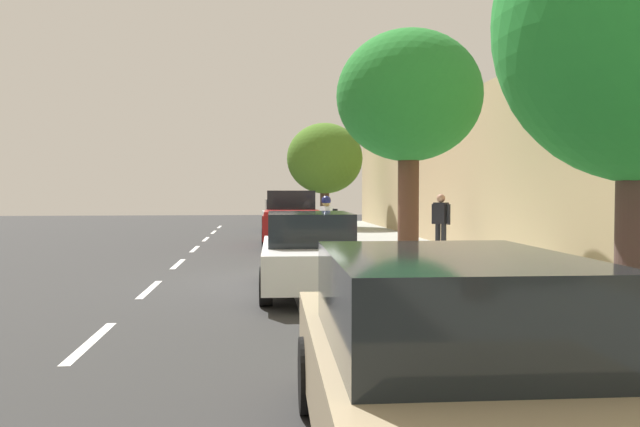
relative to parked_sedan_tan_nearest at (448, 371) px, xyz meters
name	(u,v)px	position (x,y,z in m)	size (l,w,h in m)	color
ground	(284,281)	(-0.72, 9.16, -0.75)	(73.33, 73.33, 0.00)	#2E2E2E
sidewalk	(450,275)	(2.93, 9.16, -0.67)	(3.84, 45.83, 0.16)	#969A94
curb_edge	(360,277)	(0.93, 9.16, -0.67)	(0.16, 45.83, 0.16)	gray
lane_stripe_centre	(150,289)	(-3.38, 8.34, -0.75)	(0.14, 44.20, 0.01)	white
lane_stripe_bike_edge	(292,281)	(-0.54, 9.16, -0.75)	(0.12, 45.83, 0.01)	white
building_facade	(546,168)	(5.10, 9.16, 1.68)	(0.50, 45.83, 4.86)	tan
parked_sedan_tan_nearest	(448,371)	(0.00, 0.00, 0.00)	(1.91, 4.44, 1.52)	tan
parked_sedan_white_second	(309,253)	(-0.28, 7.74, 0.00)	(1.91, 4.44, 1.52)	white
parked_pickup_red_mid	(291,220)	(-0.09, 17.90, 0.15)	(2.13, 5.35, 1.95)	maroon
parked_sedan_silver_far	(282,215)	(-0.15, 26.08, 0.00)	(1.93, 4.45, 1.52)	#B7BABF
bicycle_at_curb	(318,244)	(0.46, 13.82, -0.36)	(1.76, 0.51, 0.80)	black
cyclist_with_backpack	(327,220)	(0.69, 13.38, 0.35)	(0.49, 0.60, 1.80)	#C6B284
street_tree_far_end	(409,98)	(2.00, 9.17, 3.18)	(3.14, 3.14, 5.24)	brown
street_tree_corner	(325,159)	(2.00, 26.29, 2.78)	(3.74, 3.74, 5.13)	brown
pedestrian_on_phone	(441,220)	(3.88, 12.99, 0.36)	(0.42, 0.51, 1.69)	black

